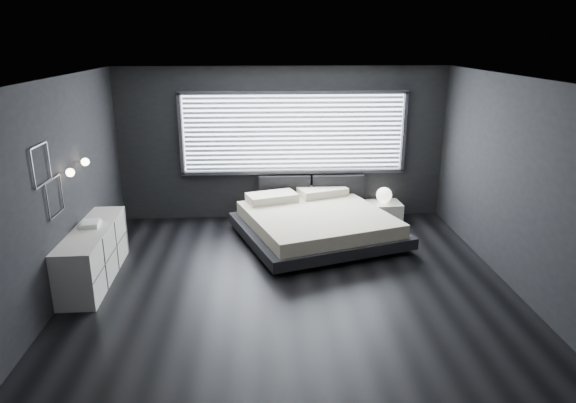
{
  "coord_description": "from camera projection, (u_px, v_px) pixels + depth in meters",
  "views": [
    {
      "loc": [
        -0.39,
        -6.55,
        3.28
      ],
      "look_at": [
        0.0,
        0.85,
        0.9
      ],
      "focal_mm": 32.0,
      "sensor_mm": 36.0,
      "label": 1
    }
  ],
  "objects": [
    {
      "name": "wall_art_lower",
      "position": [
        55.0,
        197.0,
        6.39
      ],
      "size": [
        0.01,
        0.48,
        0.48
      ],
      "color": "#47474C",
      "rests_on": "ground"
    },
    {
      "name": "room",
      "position": [
        291.0,
        185.0,
        6.82
      ],
      "size": [
        6.04,
        6.0,
        2.8
      ],
      "color": "black",
      "rests_on": "ground"
    },
    {
      "name": "nightstand",
      "position": [
        384.0,
        211.0,
        9.58
      ],
      "size": [
        0.62,
        0.53,
        0.35
      ],
      "primitive_type": "cube",
      "rotation": [
        0.0,
        0.0,
        0.06
      ],
      "color": "silver",
      "rests_on": "ground"
    },
    {
      "name": "sconce_far",
      "position": [
        85.0,
        162.0,
        7.23
      ],
      "size": [
        0.18,
        0.11,
        0.11
      ],
      "color": "silver",
      "rests_on": "ground"
    },
    {
      "name": "wall_art_upper",
      "position": [
        41.0,
        165.0,
        6.01
      ],
      "size": [
        0.01,
        0.48,
        0.48
      ],
      "color": "#47474C",
      "rests_on": "ground"
    },
    {
      "name": "book_stack",
      "position": [
        90.0,
        224.0,
        7.16
      ],
      "size": [
        0.28,
        0.36,
        0.07
      ],
      "color": "white",
      "rests_on": "dresser"
    },
    {
      "name": "dresser",
      "position": [
        93.0,
        254.0,
        7.19
      ],
      "size": [
        0.59,
        1.92,
        0.76
      ],
      "color": "silver",
      "rests_on": "ground"
    },
    {
      "name": "bed",
      "position": [
        316.0,
        223.0,
        8.66
      ],
      "size": [
        3.05,
        2.98,
        0.63
      ],
      "color": "black",
      "rests_on": "ground"
    },
    {
      "name": "window",
      "position": [
        294.0,
        133.0,
        9.33
      ],
      "size": [
        4.14,
        0.09,
        1.52
      ],
      "color": "white",
      "rests_on": "ground"
    },
    {
      "name": "headboard",
      "position": [
        311.0,
        189.0,
        9.61
      ],
      "size": [
        1.96,
        0.16,
        0.52
      ],
      "color": "black",
      "rests_on": "ground"
    },
    {
      "name": "sconce_near",
      "position": [
        70.0,
        173.0,
        6.66
      ],
      "size": [
        0.18,
        0.11,
        0.11
      ],
      "color": "silver",
      "rests_on": "ground"
    },
    {
      "name": "orb_lamp",
      "position": [
        384.0,
        195.0,
        9.49
      ],
      "size": [
        0.29,
        0.29,
        0.29
      ],
      "primitive_type": "sphere",
      "color": "white",
      "rests_on": "nightstand"
    }
  ]
}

